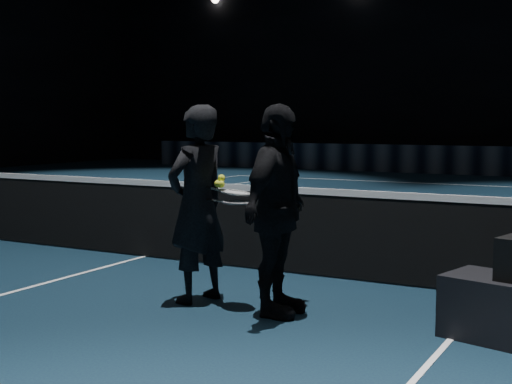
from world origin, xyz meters
TOP-DOWN VIEW (x-y plane):
  - floor at (0.00, 0.00)m, footprint 36.00×36.00m
  - wall_back at (0.00, 18.00)m, footprint 30.00×0.00m
  - court_lines at (0.00, 0.00)m, footprint 10.98×23.78m
  - net_mesh at (0.00, 0.00)m, footprint 12.80×0.02m
  - net_tape at (0.00, 0.00)m, footprint 12.80×0.03m
  - sponsor_backdrop at (0.00, 15.50)m, footprint 22.00×0.15m
  - player_a at (1.77, -1.50)m, footprint 0.58×0.74m
  - player_b at (2.62, -1.57)m, footprint 0.51×1.09m
  - racket_lower at (2.22, -1.54)m, footprint 0.70×0.27m
  - racket_upper at (2.17, -1.49)m, footprint 0.68×0.23m
  - tennis_balls at (2.02, -1.52)m, footprint 0.12×0.10m

SIDE VIEW (x-z plane):
  - floor at x=0.00m, z-range 0.00..0.00m
  - court_lines at x=0.00m, z-range 0.00..0.01m
  - net_mesh at x=0.00m, z-range 0.02..0.88m
  - sponsor_backdrop at x=0.00m, z-range 0.00..0.90m
  - player_a at x=1.77m, z-range 0.00..1.81m
  - player_b at x=2.62m, z-range 0.00..1.81m
  - net_tape at x=0.00m, z-range 0.88..0.95m
  - racket_lower at x=2.22m, z-range 0.93..0.96m
  - racket_upper at x=2.17m, z-range 0.98..1.08m
  - tennis_balls at x=2.02m, z-range 1.06..1.18m
  - wall_back at x=0.00m, z-range -10.00..20.00m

